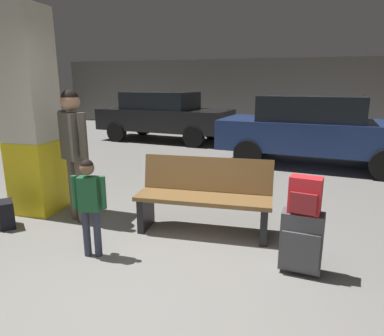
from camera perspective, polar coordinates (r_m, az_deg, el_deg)
ground_plane at (r=6.55m, az=4.65°, el=-2.04°), size 18.00×18.00×0.10m
garage_back_wall at (r=15.10m, az=11.08°, el=12.37°), size 18.00×0.12×2.80m
structural_pillar at (r=5.06m, az=-25.53°, el=8.07°), size 0.57×0.57×2.72m
bench at (r=4.07m, az=2.05°, el=-4.79°), size 1.62×0.58×0.89m
suitcase at (r=3.40m, az=17.92°, el=-11.67°), size 0.40×0.27×0.60m
backpack_bright at (r=3.23m, az=18.51°, el=-4.44°), size 0.31×0.24×0.34m
child at (r=3.57m, az=-16.92°, el=-4.84°), size 0.35×0.20×1.03m
adult at (r=4.50m, az=-19.32°, el=4.11°), size 0.52×0.34×1.69m
backpack_dark_floor at (r=4.86m, az=-28.83°, el=-6.89°), size 0.32×0.31×0.34m
parked_car_near at (r=7.85m, az=20.00°, el=6.20°), size 4.29×2.24×1.51m
parked_car_far at (r=10.82m, az=-4.71°, el=8.90°), size 4.29×2.23×1.51m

